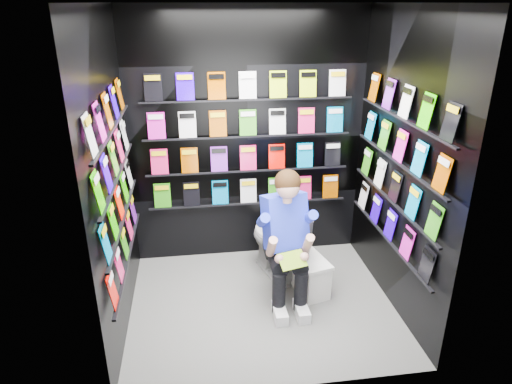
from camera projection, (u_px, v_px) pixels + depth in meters
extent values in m
plane|color=#5A5A58|center=(262.00, 305.00, 4.24)|extent=(2.40, 2.40, 0.00)
plane|color=white|center=(264.00, 3.00, 3.24)|extent=(2.40, 2.40, 0.00)
cube|color=black|center=(248.00, 140.00, 4.66)|extent=(2.40, 0.04, 2.60)
cube|color=black|center=(288.00, 229.00, 2.83)|extent=(2.40, 0.04, 2.60)
cube|color=black|center=(112.00, 181.00, 3.59)|extent=(0.04, 2.00, 2.60)
cube|color=black|center=(401.00, 167.00, 3.90)|extent=(0.04, 2.00, 2.60)
imported|color=white|center=(276.00, 241.00, 4.62)|extent=(0.60, 0.83, 0.73)
cube|color=white|center=(309.00, 276.00, 4.39)|extent=(0.34, 0.48, 0.33)
cube|color=white|center=(310.00, 260.00, 4.32)|extent=(0.37, 0.51, 0.03)
cube|color=green|center=(292.00, 260.00, 3.87)|extent=(0.27, 0.20, 0.10)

